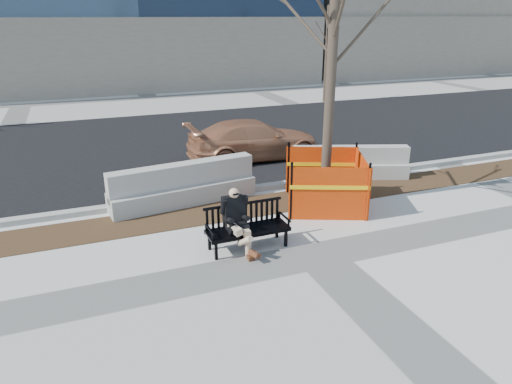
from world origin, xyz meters
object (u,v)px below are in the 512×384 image
(sedan, at_px, (254,158))
(jersey_barrier_left, at_px, (184,203))
(bench, at_px, (248,248))
(jersey_barrier_right, at_px, (349,177))
(tree_fence, at_px, (324,205))
(seated_man, at_px, (236,249))

(sedan, height_order, jersey_barrier_left, sedan)
(bench, relative_size, jersey_barrier_right, 0.52)
(tree_fence, height_order, jersey_barrier_left, tree_fence)
(bench, height_order, seated_man, seated_man)
(sedan, bearing_deg, jersey_barrier_left, 134.83)
(bench, bearing_deg, jersey_barrier_right, 34.60)
(bench, height_order, jersey_barrier_right, jersey_barrier_right)
(bench, distance_m, sedan, 5.87)
(tree_fence, relative_size, jersey_barrier_left, 1.88)
(sedan, height_order, jersey_barrier_right, sedan)
(seated_man, height_order, jersey_barrier_right, seated_man)
(jersey_barrier_right, bearing_deg, sedan, 144.55)
(tree_fence, xyz_separation_m, sedan, (-0.14, 4.11, 0.00))
(jersey_barrier_left, bearing_deg, sedan, 37.12)
(bench, xyz_separation_m, jersey_barrier_left, (-0.60, 2.64, 0.00))
(bench, relative_size, seated_man, 1.34)
(seated_man, xyz_separation_m, sedan, (2.45, 5.39, 0.00))
(seated_man, bearing_deg, tree_fence, 25.63)
(tree_fence, relative_size, sedan, 1.58)
(tree_fence, xyz_separation_m, jersey_barrier_left, (-2.97, 1.32, 0.00))
(seated_man, height_order, jersey_barrier_left, seated_man)
(seated_man, relative_size, jersey_barrier_left, 0.35)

